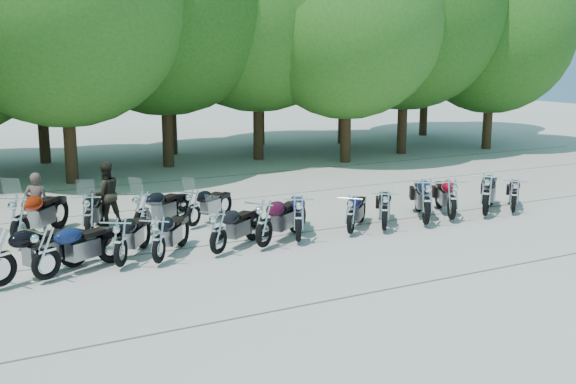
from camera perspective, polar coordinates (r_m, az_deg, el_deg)
name	(u,v)px	position (r m, az deg, el deg)	size (l,w,h in m)	color
ground	(317,249)	(15.79, 2.51, -4.88)	(90.00, 90.00, 0.00)	gray
tree_5	(257,3)	(29.08, -2.63, 15.70)	(9.04, 9.04, 11.10)	#3A2614
tree_6	(348,21)	(28.35, 5.06, 14.23)	(8.00, 8.00, 9.82)	#3A2614
tree_7	(406,10)	(31.25, 9.96, 14.92)	(8.79, 8.79, 10.79)	#3A2614
tree_8	(493,33)	(33.77, 16.95, 12.78)	(7.53, 7.53, 9.25)	#3A2614
tree_11	(36,29)	(29.81, -20.55, 12.82)	(7.56, 7.56, 9.28)	#3A2614
tree_12	(169,26)	(31.06, -10.08, 13.70)	(7.88, 7.88, 9.67)	#3A2614
tree_13	(259,22)	(33.79, -2.45, 14.21)	(8.31, 8.31, 10.20)	#3A2614
tree_14	(344,27)	(34.47, 4.76, 13.78)	(8.02, 8.02, 9.84)	#3A2614
tree_15	(428,7)	(38.73, 11.76, 15.11)	(9.67, 9.67, 11.86)	#3A2614
motorcycle_1	(45,252)	(14.19, -19.85, -4.77)	(0.70, 2.29, 1.29)	#0E193F
motorcycle_2	(120,241)	(14.61, -14.02, -4.05)	(0.67, 2.21, 1.25)	black
motorcycle_3	(158,239)	(14.69, -10.91, -3.89)	(0.65, 2.15, 1.21)	black
motorcycle_4	(218,230)	(15.16, -5.93, -3.24)	(0.66, 2.16, 1.22)	black
motorcycle_5	(264,222)	(15.58, -2.04, -2.56)	(0.72, 2.36, 1.34)	#39071D
motorcycle_6	(298,217)	(16.05, 0.88, -2.14)	(0.72, 2.36, 1.34)	#0D0F3B
motorcycle_7	(351,213)	(16.84, 5.37, -1.81)	(0.63, 2.08, 1.18)	black
motorcycle_8	(385,209)	(17.24, 8.19, -1.47)	(0.66, 2.18, 1.23)	black
motorcycle_9	(427,200)	(17.99, 11.65, -0.69)	(0.78, 2.57, 1.45)	black
motorcycle_10	(452,198)	(18.69, 13.73, -0.50)	(0.72, 2.37, 1.34)	#9F051B
motorcycle_11	(487,193)	(19.38, 16.46, -0.10)	(0.76, 2.51, 1.42)	black
motorcycle_12	(514,195)	(20.07, 18.61, -0.21)	(0.63, 2.06, 1.17)	#33061A
motorcycle_13	(19,219)	(16.87, -21.80, -2.10)	(0.78, 2.56, 1.45)	#911A05
motorcycle_14	(89,214)	(17.08, -16.53, -1.82)	(0.71, 2.32, 1.31)	black
motorcycle_15	(142,211)	(17.18, -12.26, -1.58)	(0.69, 2.27, 1.28)	black
motorcycle_16	(193,207)	(17.67, -8.04, -1.25)	(0.63, 2.07, 1.17)	black
rider_0	(37,204)	(18.03, -20.49, -0.93)	(0.58, 0.38, 1.60)	#4C3D36
rider_1	(106,194)	(18.46, -15.18, -0.15)	(0.83, 0.64, 1.70)	black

